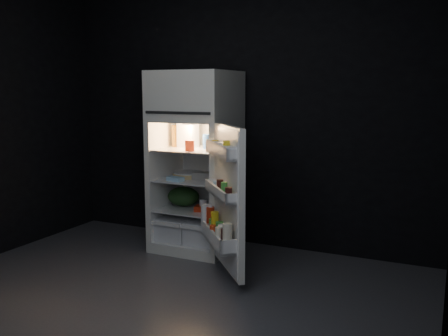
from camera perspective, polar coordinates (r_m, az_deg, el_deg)
The scene contains 17 objects.
floor at distance 3.97m, azimuth -7.96°, elevation -14.92°, with size 4.00×3.40×0.00m, color #4A4A4F.
wall_back at distance 5.14m, azimuth 2.17°, elevation 6.15°, with size 4.00×0.00×2.70m, color black.
refrigerator at distance 4.98m, azimuth -3.11°, elevation 1.50°, with size 0.76×0.71×1.78m.
fridge_door at distance 4.17m, azimuth 0.11°, elevation -3.82°, with size 0.61×0.67×1.22m.
milk_jug at distance 5.05m, azimuth -4.14°, elevation 3.76°, with size 0.17×0.17×0.24m, color white.
mayo_jar at distance 4.91m, azimuth -1.74°, elevation 3.05°, with size 0.12×0.12×0.14m, color #1E4BA7.
jam_jar at distance 4.79m, azimuth -1.13°, elevation 2.85°, with size 0.11×0.11×0.13m, color black.
amber_bottle at distance 5.08m, azimuth -5.48°, elevation 3.67°, with size 0.09×0.09×0.22m, color #C27E1F.
small_carton at distance 4.74m, azimuth -3.94°, elevation 2.58°, with size 0.09×0.06×0.10m, color red.
egg_carton at distance 4.90m, azimuth -1.95°, elevation -0.91°, with size 0.29×0.11×0.07m, color gray.
pie at distance 5.06m, azimuth -4.07°, elevation -0.80°, with size 0.32×0.32×0.04m, color tan.
flat_package at distance 4.84m, azimuth -5.58°, elevation -1.26°, with size 0.17×0.08×0.04m, color #91C2E0.
wrapped_pkg at distance 5.00m, azimuth -0.82°, elevation -0.84°, with size 0.13×0.11×0.05m, color #F1E8C5.
produce_bag at distance 5.10m, azimuth -4.65°, elevation -3.26°, with size 0.33×0.28×0.20m, color #193815.
yogurt_tray at distance 4.89m, azimuth -1.78°, elevation -4.66°, with size 0.26×0.14×0.05m, color #B2270F.
small_can_red at distance 5.04m, azimuth -0.39°, elevation -3.99°, with size 0.07×0.07×0.09m, color #B2270F.
small_can_silver at distance 5.00m, azimuth -0.21°, elevation -4.12°, with size 0.06×0.06×0.09m, color silver.
Camera 1 is at (2.01, -3.02, 1.60)m, focal length 40.00 mm.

